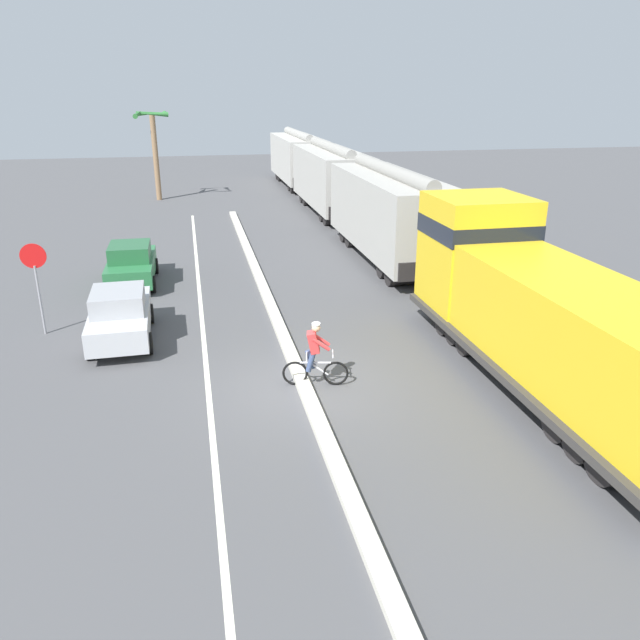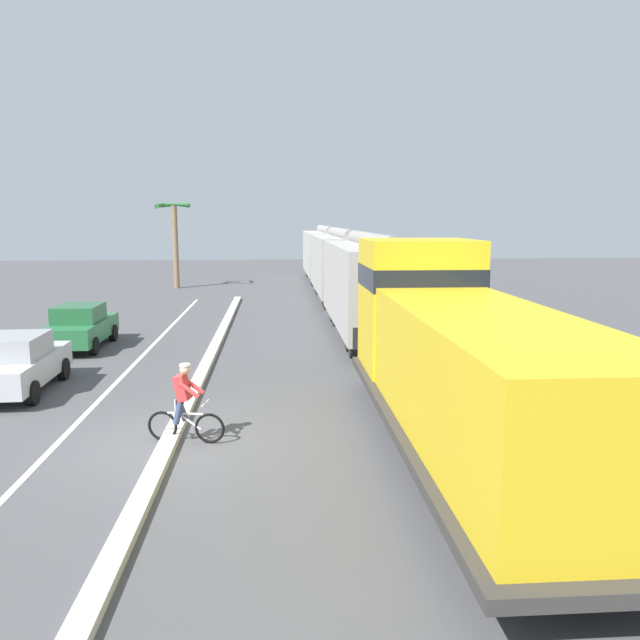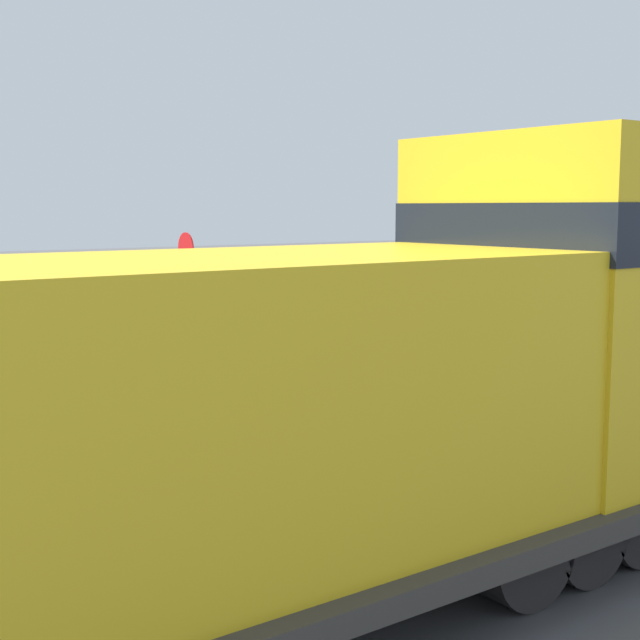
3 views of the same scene
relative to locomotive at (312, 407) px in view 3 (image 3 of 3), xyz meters
name	(u,v)px [view 3 (image 3 of 3)]	position (x,y,z in m)	size (l,w,h in m)	color
ground_plane	(91,451)	(-6.01, 0.41, -1.80)	(120.00, 120.00, 0.00)	#4C4C4F
median_curb	(405,394)	(-6.01, 6.41, -1.72)	(0.36, 36.00, 0.16)	beige
lane_stripe	(327,378)	(-8.41, 6.41, -1.79)	(0.14, 36.00, 0.01)	silver
locomotive	(312,407)	(0.00, 0.00, 0.00)	(3.10, 11.61, 4.20)	gold
parked_car_silver	(196,332)	(-10.83, 4.71, -0.98)	(1.92, 4.25, 1.62)	#B7BABF
parked_car_green	(403,313)	(-10.92, 10.68, -0.98)	(1.84, 4.20, 1.62)	#286B3D
cyclist	(104,398)	(-5.69, 0.49, -0.98)	(1.69, 0.55, 1.71)	black
stop_sign	(186,268)	(-13.25, 5.76, 0.23)	(0.76, 0.08, 2.88)	gray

